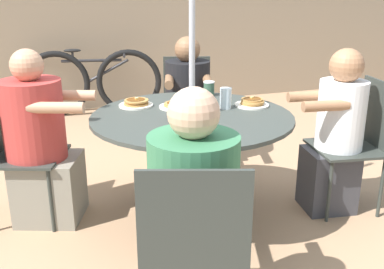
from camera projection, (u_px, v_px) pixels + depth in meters
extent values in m
plane|color=tan|center=(192.00, 219.00, 3.06)|extent=(12.00, 12.00, 0.00)
cube|color=gray|center=(111.00, 44.00, 5.65)|extent=(10.00, 0.06, 1.62)
cylinder|color=#383D38|center=(192.00, 218.00, 3.06)|extent=(0.60, 0.60, 0.01)
cylinder|color=#383D38|center=(192.00, 170.00, 2.95)|extent=(0.10, 0.10, 0.71)
cylinder|color=#383D38|center=(192.00, 117.00, 2.83)|extent=(1.28, 1.28, 0.02)
cylinder|color=#ADADB2|center=(192.00, 53.00, 2.71)|extent=(0.04, 0.04, 2.25)
cylinder|color=#333833|center=(329.00, 192.00, 2.96)|extent=(0.02, 0.02, 0.44)
cylinder|color=#333833|center=(306.00, 170.00, 3.31)|extent=(0.02, 0.02, 0.44)
cylinder|color=#333833|center=(381.00, 188.00, 3.02)|extent=(0.02, 0.02, 0.44)
cylinder|color=#333833|center=(353.00, 167.00, 3.37)|extent=(0.02, 0.02, 0.44)
cube|color=#333833|center=(346.00, 148.00, 3.09)|extent=(0.51, 0.51, 0.02)
cube|color=#333833|center=(378.00, 114.00, 3.05)|extent=(0.08, 0.42, 0.45)
cube|color=#3D3D42|center=(328.00, 179.00, 3.15)|extent=(0.38, 0.35, 0.44)
cylinder|color=white|center=(341.00, 116.00, 3.01)|extent=(0.32, 0.32, 0.48)
sphere|color=#A3704C|center=(347.00, 66.00, 2.90)|extent=(0.22, 0.22, 0.22)
cylinder|color=#A3704C|center=(326.00, 106.00, 2.83)|extent=(0.31, 0.12, 0.07)
cylinder|color=#A3704C|center=(309.00, 96.00, 3.07)|extent=(0.31, 0.12, 0.07)
cylinder|color=#333833|center=(210.00, 144.00, 3.84)|extent=(0.02, 0.02, 0.44)
cylinder|color=#333833|center=(166.00, 145.00, 3.83)|extent=(0.02, 0.02, 0.44)
cylinder|color=#333833|center=(207.00, 131.00, 4.20)|extent=(0.02, 0.02, 0.44)
cylinder|color=#333833|center=(167.00, 131.00, 4.18)|extent=(0.02, 0.02, 0.44)
cube|color=#333833|center=(187.00, 113.00, 3.94)|extent=(0.55, 0.55, 0.02)
cube|color=#333833|center=(187.00, 82.00, 4.07)|extent=(0.41, 0.14, 0.45)
cube|color=beige|center=(188.00, 142.00, 3.90)|extent=(0.46, 0.48, 0.44)
cylinder|color=black|center=(188.00, 89.00, 3.81)|extent=(0.38, 0.38, 0.48)
sphere|color=brown|center=(187.00, 49.00, 3.71)|extent=(0.21, 0.21, 0.21)
cylinder|color=brown|center=(207.00, 81.00, 3.59)|extent=(0.16, 0.34, 0.07)
cylinder|color=brown|center=(169.00, 81.00, 3.58)|extent=(0.16, 0.34, 0.07)
cylinder|color=#333833|center=(68.00, 177.00, 3.19)|extent=(0.02, 0.02, 0.44)
cylinder|color=#333833|center=(51.00, 201.00, 2.84)|extent=(0.02, 0.02, 0.44)
cylinder|color=#333833|center=(16.00, 176.00, 3.20)|extent=(0.02, 0.02, 0.44)
cube|color=#333833|center=(28.00, 156.00, 2.95)|extent=(0.57, 0.57, 0.02)
cube|color=gray|center=(50.00, 188.00, 3.02)|extent=(0.51, 0.49, 0.44)
cylinder|color=#B73833|center=(33.00, 120.00, 2.87)|extent=(0.39, 0.39, 0.52)
sphere|color=tan|center=(27.00, 65.00, 2.75)|extent=(0.20, 0.20, 0.20)
cylinder|color=tan|center=(71.00, 95.00, 2.97)|extent=(0.34, 0.18, 0.07)
cylinder|color=tan|center=(56.00, 108.00, 2.67)|extent=(0.34, 0.18, 0.07)
cube|color=#333833|center=(194.00, 251.00, 1.90)|extent=(0.56, 0.56, 0.02)
cube|color=#333833|center=(194.00, 228.00, 1.63)|extent=(0.40, 0.15, 0.45)
cylinder|color=#38754C|center=(194.00, 193.00, 1.88)|extent=(0.38, 0.38, 0.50)
sphere|color=#DBA884|center=(194.00, 113.00, 1.77)|extent=(0.21, 0.21, 0.21)
cylinder|color=#DBA884|center=(159.00, 150.00, 2.02)|extent=(0.16, 0.32, 0.07)
cylinder|color=#DBA884|center=(227.00, 150.00, 2.03)|extent=(0.16, 0.32, 0.07)
cylinder|color=silver|center=(176.00, 107.00, 2.99)|extent=(0.23, 0.23, 0.01)
cylinder|color=#AD7A3D|center=(175.00, 105.00, 2.99)|extent=(0.16, 0.16, 0.01)
cylinder|color=#AD7A3D|center=(176.00, 104.00, 2.99)|extent=(0.15, 0.15, 0.01)
ellipsoid|color=brown|center=(176.00, 103.00, 2.98)|extent=(0.13, 0.12, 0.00)
cube|color=#F4E084|center=(177.00, 102.00, 2.98)|extent=(0.02, 0.02, 0.01)
cylinder|color=silver|center=(136.00, 105.00, 3.03)|extent=(0.23, 0.23, 0.01)
cylinder|color=#AD7A3D|center=(136.00, 104.00, 3.02)|extent=(0.17, 0.17, 0.01)
cylinder|color=#AD7A3D|center=(136.00, 102.00, 3.03)|extent=(0.15, 0.15, 0.01)
cylinder|color=#AD7A3D|center=(136.00, 100.00, 3.02)|extent=(0.16, 0.16, 0.01)
ellipsoid|color=brown|center=(136.00, 99.00, 3.01)|extent=(0.12, 0.12, 0.00)
cube|color=#F4E084|center=(137.00, 98.00, 3.02)|extent=(0.02, 0.02, 0.01)
cylinder|color=silver|center=(192.00, 129.00, 2.53)|extent=(0.23, 0.23, 0.01)
cylinder|color=#AD7A3D|center=(192.00, 127.00, 2.53)|extent=(0.15, 0.15, 0.01)
cylinder|color=#AD7A3D|center=(192.00, 125.00, 2.52)|extent=(0.15, 0.15, 0.01)
cylinder|color=#AD7A3D|center=(192.00, 122.00, 2.51)|extent=(0.15, 0.15, 0.01)
ellipsoid|color=brown|center=(192.00, 121.00, 2.51)|extent=(0.12, 0.11, 0.00)
cube|color=#F4E084|center=(192.00, 120.00, 2.51)|extent=(0.02, 0.02, 0.01)
cylinder|color=silver|center=(252.00, 105.00, 3.03)|extent=(0.23, 0.23, 0.01)
cylinder|color=#AD7A3D|center=(252.00, 103.00, 3.03)|extent=(0.15, 0.15, 0.01)
cylinder|color=#AD7A3D|center=(253.00, 102.00, 3.02)|extent=(0.16, 0.16, 0.01)
cylinder|color=#AD7A3D|center=(252.00, 100.00, 3.02)|extent=(0.14, 0.14, 0.01)
ellipsoid|color=brown|center=(252.00, 98.00, 3.02)|extent=(0.12, 0.11, 0.00)
cube|color=#F4E084|center=(252.00, 97.00, 3.02)|extent=(0.02, 0.02, 0.01)
cylinder|color=#602D0F|center=(175.00, 113.00, 2.70)|extent=(0.07, 0.07, 0.09)
cylinder|color=#602D0F|center=(175.00, 102.00, 2.68)|extent=(0.03, 0.03, 0.04)
torus|color=#602D0F|center=(180.00, 110.00, 2.70)|extent=(0.05, 0.01, 0.05)
cylinder|color=#33513D|center=(209.00, 89.00, 3.30)|extent=(0.08, 0.08, 0.10)
cylinder|color=white|center=(209.00, 82.00, 3.28)|extent=(0.08, 0.08, 0.01)
cylinder|color=silver|center=(226.00, 98.00, 2.95)|extent=(0.08, 0.08, 0.14)
torus|color=black|center=(57.00, 84.00, 5.34)|extent=(0.79, 0.22, 0.79)
torus|color=black|center=(129.00, 82.00, 5.46)|extent=(0.79, 0.22, 0.79)
cylinder|color=#232326|center=(92.00, 61.00, 5.32)|extent=(0.70, 0.17, 0.03)
cylinder|color=#232326|center=(107.00, 71.00, 5.38)|extent=(0.53, 0.13, 0.30)
cylinder|color=#232326|center=(73.00, 56.00, 5.27)|extent=(0.03, 0.03, 0.11)
ellipsoid|color=black|center=(72.00, 51.00, 5.25)|extent=(0.21, 0.11, 0.04)
cylinder|color=#232326|center=(124.00, 54.00, 5.34)|extent=(0.11, 0.44, 0.03)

